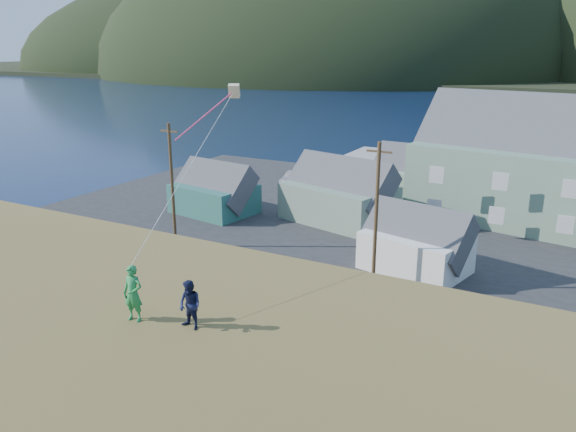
% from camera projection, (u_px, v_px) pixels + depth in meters
% --- Properties ---
extents(ground, '(900.00, 900.00, 0.00)m').
position_uv_depth(ground, '(377.00, 300.00, 34.88)').
color(ground, '#0A1638').
rests_on(ground, ground).
extents(grass_strip, '(110.00, 8.00, 0.10)m').
position_uv_depth(grass_strip, '(366.00, 312.00, 33.18)').
color(grass_strip, '#4C3D19').
rests_on(grass_strip, ground).
extents(waterfront_lot, '(72.00, 36.00, 0.12)m').
position_uv_depth(waterfront_lot, '(444.00, 225.00, 49.16)').
color(waterfront_lot, '#28282B').
rests_on(waterfront_lot, ground).
extents(wharf, '(26.00, 14.00, 0.90)m').
position_uv_depth(wharf, '(440.00, 167.00, 71.13)').
color(wharf, gray).
rests_on(wharf, ground).
extents(shed_teal, '(8.33, 6.38, 5.98)m').
position_uv_depth(shed_teal, '(214.00, 191.00, 52.16)').
color(shed_teal, '#2A6256').
rests_on(shed_teal, waterfront_lot).
extents(shed_palegreen_near, '(10.85, 8.20, 7.05)m').
position_uv_depth(shed_palegreen_near, '(339.00, 193.00, 49.63)').
color(shed_palegreen_near, gray).
rests_on(shed_palegreen_near, waterfront_lot).
extents(shed_white, '(8.07, 6.28, 5.70)m').
position_uv_depth(shed_white, '(416.00, 242.00, 38.58)').
color(shed_white, white).
rests_on(shed_white, waterfront_lot).
extents(shed_palegreen_far, '(10.65, 6.60, 6.88)m').
position_uv_depth(shed_palegreen_far, '(425.00, 177.00, 55.99)').
color(shed_palegreen_far, gray).
rests_on(shed_palegreen_far, waterfront_lot).
extents(utility_poles, '(28.63, 0.24, 9.60)m').
position_uv_depth(utility_poles, '(350.00, 214.00, 35.92)').
color(utility_poles, '#47331E').
rests_on(utility_poles, waterfront_lot).
extents(parked_cars, '(23.23, 12.46, 1.53)m').
position_uv_depth(parked_cars, '(368.00, 195.00, 56.04)').
color(parked_cars, navy).
rests_on(parked_cars, waterfront_lot).
extents(kite_flyer_green, '(0.69, 0.50, 1.75)m').
position_uv_depth(kite_flyer_green, '(133.00, 294.00, 16.67)').
color(kite_flyer_green, '#248642').
rests_on(kite_flyer_green, hillside).
extents(kite_flyer_navy, '(0.79, 0.65, 1.48)m').
position_uv_depth(kite_flyer_navy, '(190.00, 305.00, 16.23)').
color(kite_flyer_navy, '#151A3C').
rests_on(kite_flyer_navy, hillside).
extents(kite_rig, '(1.62, 4.60, 9.86)m').
position_uv_depth(kite_rig, '(228.00, 97.00, 23.08)').
color(kite_rig, beige).
rests_on(kite_rig, ground).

